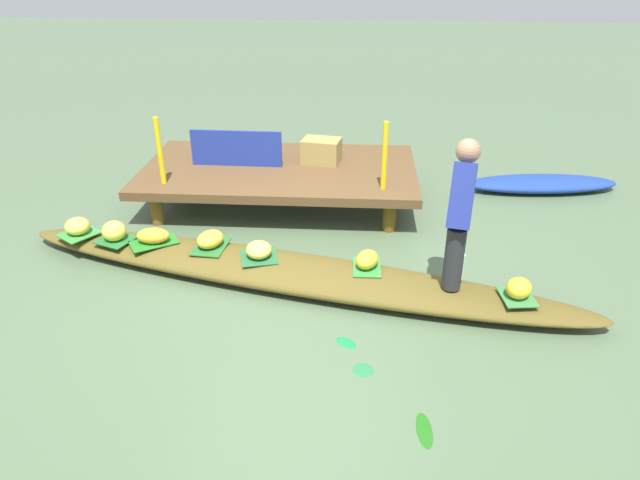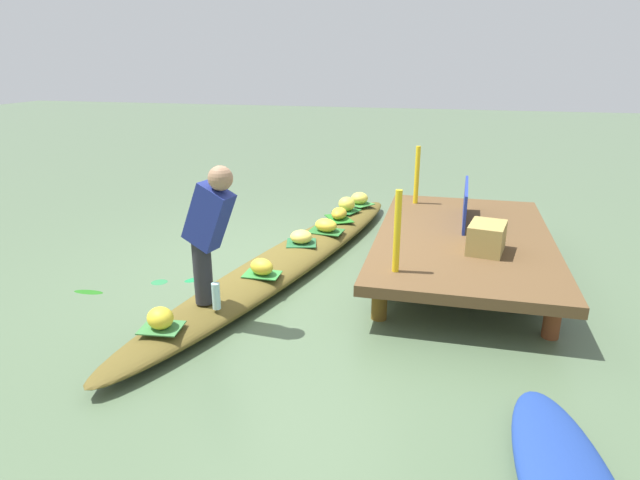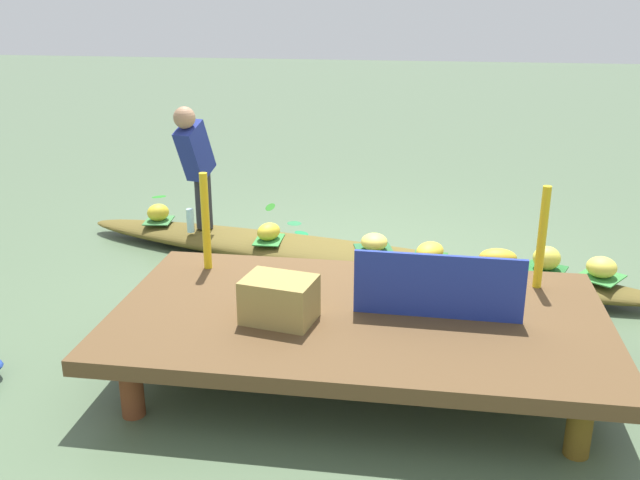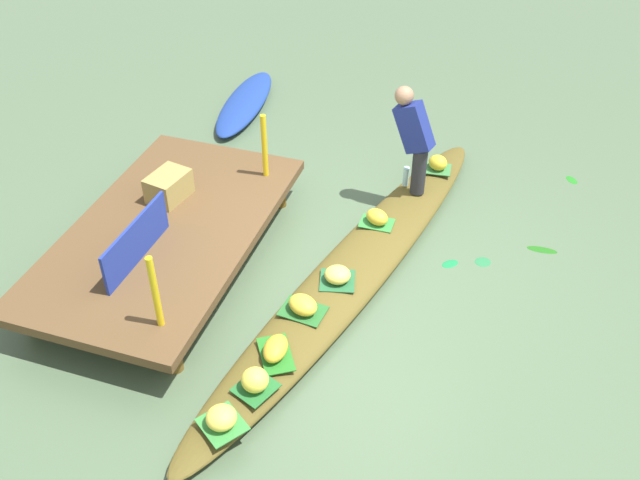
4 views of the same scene
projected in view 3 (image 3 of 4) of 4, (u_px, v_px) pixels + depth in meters
name	position (u px, v px, depth m)	size (l,w,h in m)	color
canal_water	(344.00, 267.00, 6.54)	(40.00, 40.00, 0.00)	#4F6547
dock_platform	(359.00, 320.00, 4.64)	(3.20, 1.80, 0.44)	brown
vendor_boat	(344.00, 257.00, 6.50)	(5.51, 0.68, 0.21)	brown
leaf_mat_0	(269.00, 240.00, 6.62)	(0.35, 0.24, 0.01)	#328438
banana_bunch_0	(269.00, 232.00, 6.59)	(0.25, 0.19, 0.16)	gold
leaf_mat_1	(374.00, 250.00, 6.36)	(0.33, 0.33, 0.01)	#245F34
banana_bunch_1	(374.00, 242.00, 6.34)	(0.24, 0.25, 0.15)	#F0D657
leaf_mat_2	(600.00, 277.00, 5.77)	(0.34, 0.31, 0.01)	#368539
banana_bunch_2	(602.00, 267.00, 5.74)	(0.24, 0.24, 0.17)	#F3DB4F
leaf_mat_3	(545.00, 269.00, 5.93)	(0.32, 0.29, 0.01)	#23672C
banana_bunch_3	(547.00, 258.00, 5.89)	(0.23, 0.23, 0.20)	#F6E14B
leaf_mat_4	(429.00, 260.00, 6.13)	(0.40, 0.29, 0.01)	#26652A
banana_bunch_4	(430.00, 251.00, 6.10)	(0.29, 0.22, 0.16)	yellow
leaf_mat_5	(159.00, 220.00, 7.17)	(0.31, 0.26, 0.01)	#3B7B3E
banana_bunch_5	(158.00, 212.00, 7.14)	(0.22, 0.20, 0.17)	yellow
leaf_mat_6	(497.00, 265.00, 6.01)	(0.44, 0.26, 0.01)	#257322
banana_bunch_6	(498.00, 257.00, 5.98)	(0.31, 0.20, 0.15)	gold
vendor_person	(196.00, 160.00, 6.66)	(0.28, 0.49, 1.22)	#28282D
water_bottle	(190.00, 220.00, 6.81)	(0.07, 0.07, 0.23)	#ACDBDB
market_banner	(438.00, 286.00, 4.48)	(1.07, 0.03, 0.42)	navy
railing_post_west	(542.00, 238.00, 4.88)	(0.06, 0.06, 0.73)	yellow
railing_post_east	(206.00, 221.00, 5.22)	(0.06, 0.06, 0.73)	yellow
produce_crate	(279.00, 299.00, 4.46)	(0.44, 0.32, 0.28)	#9E8647
drifting_plant_0	(294.00, 223.00, 7.75)	(0.17, 0.15, 0.01)	#27723F
drifting_plant_1	(159.00, 196.00, 8.74)	(0.18, 0.10, 0.01)	#207A1E
drifting_plant_2	(302.00, 233.00, 7.44)	(0.19, 0.11, 0.01)	#187B3F
drifting_plant_3	(270.00, 207.00, 8.33)	(0.31, 0.10, 0.01)	#1E6216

